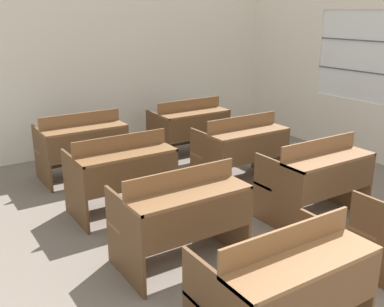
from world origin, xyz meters
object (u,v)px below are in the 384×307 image
object	(u,v)px
bench_third_right	(241,148)
bench_back_right	(190,127)
bench_second_right	(317,177)
bench_third_left	(122,172)
bench_back_left	(82,144)
bench_second_left	(181,215)
bench_front_left	(284,285)

from	to	relation	value
bench_third_right	bench_back_right	world-z (taller)	same
bench_second_right	bench_third_left	size ratio (longest dim) A/B	1.00
bench_second_right	bench_back_left	world-z (taller)	same
bench_second_left	bench_back_left	size ratio (longest dim) A/B	1.00
bench_second_right	bench_third_right	bearing A→B (deg)	90.55
bench_back_right	bench_second_left	bearing A→B (deg)	-123.90
bench_back_left	bench_back_right	world-z (taller)	same
bench_second_left	bench_third_left	distance (m)	1.27
bench_front_left	bench_second_right	world-z (taller)	same
bench_back_right	bench_front_left	bearing A→B (deg)	-114.01
bench_second_left	bench_back_left	bearing A→B (deg)	89.59
bench_back_left	bench_third_left	bearing A→B (deg)	-90.27
bench_second_left	bench_third_right	world-z (taller)	same
bench_second_left	bench_back_right	world-z (taller)	same
bench_third_left	bench_back_right	size ratio (longest dim) A/B	1.00
bench_front_left	bench_back_left	distance (m)	3.82
bench_third_left	bench_back_left	bearing A→B (deg)	89.73
bench_second_left	bench_third_right	xyz separation A→B (m)	(1.70, 1.27, 0.00)
bench_second_right	bench_third_right	size ratio (longest dim) A/B	1.00
bench_front_left	bench_back_right	bearing A→B (deg)	65.99
bench_back_left	bench_back_right	size ratio (longest dim) A/B	1.00
bench_front_left	bench_back_left	size ratio (longest dim) A/B	1.00
bench_third_right	bench_back_right	bearing A→B (deg)	89.07
bench_second_right	bench_third_left	xyz separation A→B (m)	(-1.70, 1.27, 0.00)
bench_third_left	bench_back_right	xyz separation A→B (m)	(1.71, 1.28, 0.00)
bench_front_left	bench_back_right	xyz separation A→B (m)	(1.70, 3.82, 0.00)
bench_back_right	bench_back_left	bearing A→B (deg)	179.91
bench_back_left	bench_back_right	distance (m)	1.70
bench_front_left	bench_second_right	xyz separation A→B (m)	(1.69, 1.27, 0.00)
bench_front_left	bench_third_left	world-z (taller)	same
bench_back_right	bench_third_right	bearing A→B (deg)	-90.93
bench_front_left	bench_second_left	xyz separation A→B (m)	(-0.02, 1.26, 0.00)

